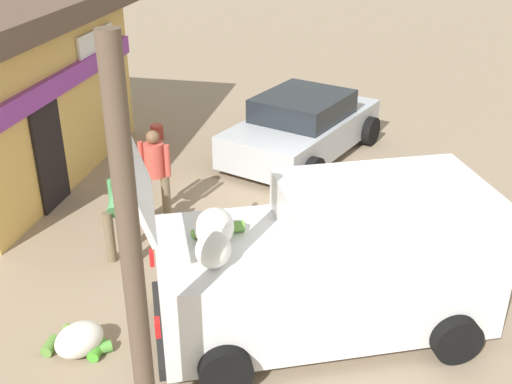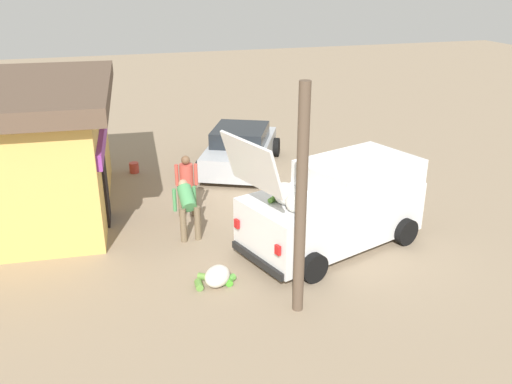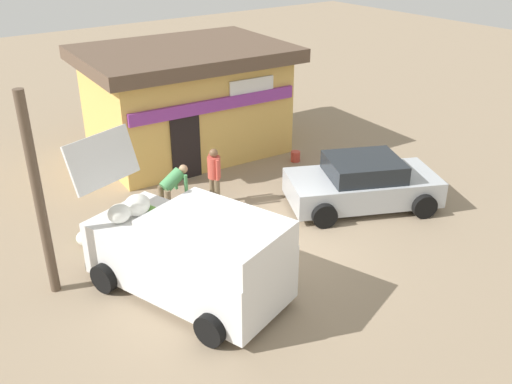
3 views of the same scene
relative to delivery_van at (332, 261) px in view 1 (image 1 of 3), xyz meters
The scene contains 8 objects.
ground_plane 2.65m from the delivery_van, ahead, with size 60.00×60.00×0.00m, color gray.
delivery_van is the anchor object (origin of this frame).
parked_sedan 5.68m from the delivery_van, ahead, with size 4.31×3.38×1.33m.
vendor_standing 3.87m from the delivery_van, 50.81° to the left, with size 0.39×0.56×1.63m.
customer_bending 3.45m from the delivery_van, 68.00° to the left, with size 0.81×0.57×1.31m.
unloaded_banana_pile 3.28m from the delivery_van, 108.43° to the left, with size 0.79×0.87×0.41m.
paint_bucket 7.39m from the delivery_van, 33.60° to the left, with size 0.29×0.29×0.32m, color #BF3F33.
utility_pole 3.10m from the delivery_van, 141.94° to the left, with size 0.20×0.20×4.27m, color brown.
Camera 1 is at (-9.13, -0.33, 5.22)m, focal length 43.57 mm.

